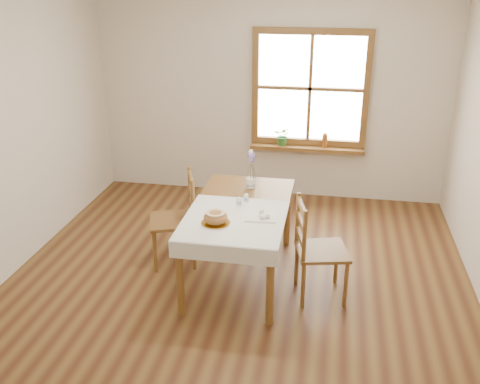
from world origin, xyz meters
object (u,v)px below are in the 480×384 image
object	(u,v)px
dining_table	(240,215)
chair_left	(172,219)
bread_plate	(216,223)
chair_right	(322,249)
flower_vase	(251,184)

from	to	relation	value
dining_table	chair_left	bearing A→B (deg)	167.84
dining_table	bread_plate	size ratio (longest dim) A/B	6.47
chair_left	chair_right	bearing A→B (deg)	57.05
bread_plate	flower_vase	xyz separation A→B (m)	(0.17, 0.89, 0.04)
flower_vase	chair_left	bearing A→B (deg)	-157.21
chair_left	chair_right	world-z (taller)	chair_left
bread_plate	flower_vase	size ratio (longest dim) A/B	2.38
chair_right	flower_vase	bearing A→B (deg)	35.12
chair_left	flower_vase	world-z (taller)	chair_left
dining_table	chair_right	bearing A→B (deg)	-14.79
dining_table	flower_vase	distance (m)	0.49
chair_left	bread_plate	bearing A→B (deg)	25.95
chair_right	flower_vase	world-z (taller)	chair_right
chair_left	chair_right	size ratio (longest dim) A/B	1.01
chair_left	bread_plate	size ratio (longest dim) A/B	3.91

